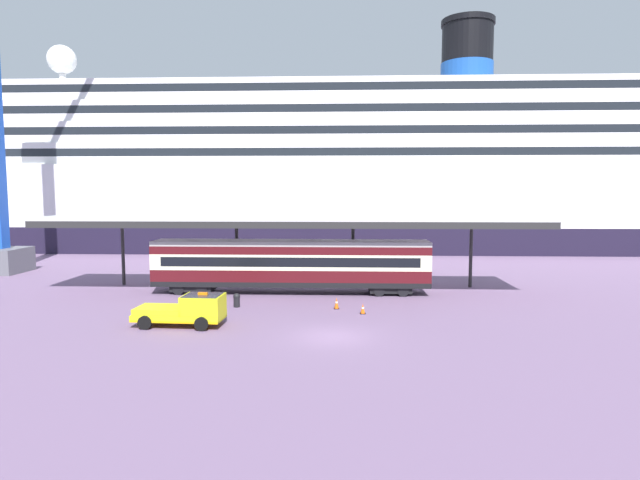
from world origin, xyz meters
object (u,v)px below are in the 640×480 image
object	(u,v)px
train_carriage	(291,264)
traffic_cone_mid	(363,309)
traffic_cone_near	(337,303)
cruise_ship	(375,175)
dockside_crane	(1,91)
service_truck	(188,309)
quay_bollard	(237,300)

from	to	relation	value
train_carriage	traffic_cone_mid	bearing A→B (deg)	-52.13
train_carriage	traffic_cone_near	distance (m)	6.79
cruise_ship	dockside_crane	xyz separation A→B (m)	(-37.41, -31.05, 6.92)
train_carriage	service_truck	distance (m)	11.59
traffic_cone_near	dockside_crane	xyz separation A→B (m)	(-31.97, 14.59, 16.98)
quay_bollard	dockside_crane	bearing A→B (deg)	150.36
traffic_cone_near	traffic_cone_mid	size ratio (longest dim) A/B	1.15
train_carriage	traffic_cone_mid	size ratio (longest dim) A/B	31.42
train_carriage	traffic_cone_mid	xyz separation A→B (m)	(5.30, -6.81, -1.97)
train_carriage	traffic_cone_near	size ratio (longest dim) A/B	27.34
train_carriage	service_truck	world-z (taller)	train_carriage
service_truck	quay_bollard	bearing A→B (deg)	70.21
dockside_crane	quay_bollard	size ratio (longest dim) A/B	60.00
train_carriage	quay_bollard	xyz separation A→B (m)	(-3.26, -5.15, -1.79)
service_truck	dockside_crane	distance (m)	34.48
quay_bollard	service_truck	bearing A→B (deg)	-109.79
service_truck	traffic_cone_near	size ratio (longest dim) A/B	6.80
cruise_ship	traffic_cone_near	size ratio (longest dim) A/B	219.10
cruise_ship	dockside_crane	world-z (taller)	dockside_crane
service_truck	dockside_crane	xyz separation A→B (m)	(-23.27, 19.47, 16.38)
traffic_cone_mid	dockside_crane	world-z (taller)	dockside_crane
cruise_ship	traffic_cone_near	bearing A→B (deg)	-96.79
cruise_ship	traffic_cone_mid	size ratio (longest dim) A/B	251.84
traffic_cone_mid	cruise_ship	bearing A→B (deg)	85.48
cruise_ship	train_carriage	xyz separation A→B (m)	(-9.02, -40.20, -8.14)
cruise_ship	service_truck	bearing A→B (deg)	-105.63
dockside_crane	cruise_ship	bearing A→B (deg)	39.69
cruise_ship	traffic_cone_near	distance (m)	47.04
traffic_cone_near	quay_bollard	xyz separation A→B (m)	(-6.84, 0.29, 0.13)
dockside_crane	service_truck	bearing A→B (deg)	-39.91
traffic_cone_near	service_truck	bearing A→B (deg)	-150.73
dockside_crane	traffic_cone_mid	bearing A→B (deg)	-25.36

